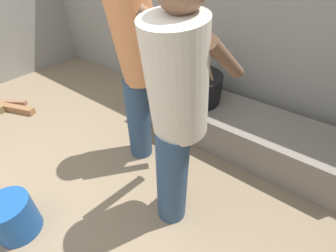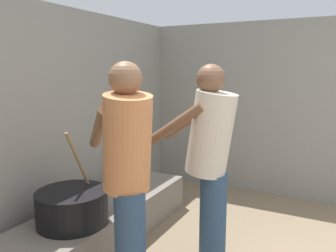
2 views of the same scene
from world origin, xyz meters
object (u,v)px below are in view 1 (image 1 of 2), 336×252
object	(u,v)px
cook_in_cream_shirt	(177,111)
cook_in_orange_shirt	(138,62)
bucket_blue_plastic	(13,217)
cooking_pot_main	(194,87)

from	to	relation	value
cook_in_cream_shirt	cook_in_orange_shirt	bearing A→B (deg)	150.16
cook_in_orange_shirt	bucket_blue_plastic	world-z (taller)	cook_in_orange_shirt
cooking_pot_main	cook_in_orange_shirt	size ratio (longest dim) A/B	0.46
cooking_pot_main	cook_in_cream_shirt	xyz separation A→B (m)	(0.45, -0.93, 0.41)
cooking_pot_main	cook_in_cream_shirt	size ratio (longest dim) A/B	0.46
cooking_pot_main	bucket_blue_plastic	size ratio (longest dim) A/B	2.43
cooking_pot_main	bucket_blue_plastic	bearing A→B (deg)	-99.84
cook_in_orange_shirt	cooking_pot_main	bearing A→B (deg)	78.14
cooking_pot_main	cook_in_cream_shirt	distance (m)	1.11
cook_in_cream_shirt	bucket_blue_plastic	world-z (taller)	cook_in_cream_shirt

